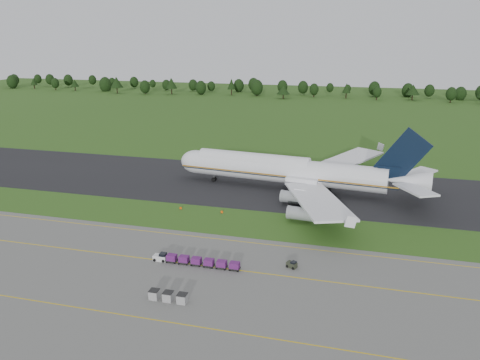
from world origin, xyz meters
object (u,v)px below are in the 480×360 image
(aircraft, at_px, (290,170))
(uld_row, at_px, (168,296))
(utility_cart, at_px, (292,265))
(edge_markers, at_px, (201,210))
(baggage_train, at_px, (195,261))

(aircraft, relative_size, uld_row, 10.95)
(uld_row, bearing_deg, utility_cart, 42.64)
(utility_cart, relative_size, edge_markers, 0.19)
(utility_cart, distance_m, edge_markers, 34.24)
(aircraft, distance_m, utility_cart, 45.16)
(baggage_train, bearing_deg, uld_row, -89.78)
(edge_markers, bearing_deg, uld_row, -78.36)
(baggage_train, height_order, utility_cart, baggage_train)
(utility_cart, bearing_deg, aircraft, 99.39)
(aircraft, relative_size, edge_markers, 6.33)
(edge_markers, bearing_deg, aircraft, 49.69)
(baggage_train, distance_m, utility_cart, 17.83)
(utility_cart, distance_m, uld_row, 23.71)
(baggage_train, xyz_separation_m, edge_markers, (-7.97, 26.37, -0.58))
(utility_cart, bearing_deg, baggage_train, -168.75)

